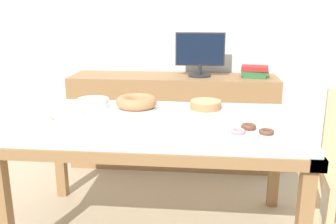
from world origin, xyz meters
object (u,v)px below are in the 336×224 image
object	(u,v)px
tealight_right_edge	(82,113)
tealight_near_front	(70,104)
plate_stack	(93,103)
computer_monitor	(200,55)
cake_chocolate_round	(206,106)
tealight_near_cakes	(50,118)
pastry_platter	(252,133)
cake_golden_bundt	(136,103)
book_stack	(255,71)

from	to	relation	value
tealight_right_edge	tealight_near_front	bearing A→B (deg)	127.06
plate_stack	tealight_right_edge	xyz separation A→B (m)	(-0.02, -0.18, -0.02)
computer_monitor	plate_stack	xyz separation A→B (m)	(-0.69, -0.89, -0.23)
cake_chocolate_round	tealight_near_cakes	bearing A→B (deg)	-161.28
cake_chocolate_round	tealight_near_front	bearing A→B (deg)	177.96
pastry_platter	tealight_right_edge	world-z (taller)	pastry_platter
tealight_right_edge	tealight_near_front	world-z (taller)	same
computer_monitor	cake_chocolate_round	world-z (taller)	computer_monitor
tealight_right_edge	tealight_near_cakes	xyz separation A→B (m)	(-0.15, -0.14, 0.00)
plate_stack	tealight_near_cakes	bearing A→B (deg)	-117.97
computer_monitor	cake_golden_bundt	bearing A→B (deg)	-113.88
cake_golden_bundt	tealight_near_cakes	xyz separation A→B (m)	(-0.46, -0.30, -0.03)
cake_golden_bundt	tealight_near_front	world-z (taller)	cake_golden_bundt
pastry_platter	tealight_near_cakes	xyz separation A→B (m)	(-1.16, 0.17, -0.00)
plate_stack	tealight_near_cakes	world-z (taller)	plate_stack
tealight_near_front	tealight_right_edge	bearing A→B (deg)	-52.94
cake_golden_bundt	tealight_right_edge	size ratio (longest dim) A/B	6.77
pastry_platter	cake_golden_bundt	bearing A→B (deg)	145.92
book_stack	tealight_right_edge	size ratio (longest dim) A/B	6.09
pastry_platter	tealight_right_edge	size ratio (longest dim) A/B	7.90
tealight_near_cakes	tealight_near_front	xyz separation A→B (m)	(-0.01, 0.34, 0.00)
tealight_right_edge	plate_stack	bearing A→B (deg)	84.14
computer_monitor	tealight_near_cakes	xyz separation A→B (m)	(-0.86, -1.20, -0.25)
computer_monitor	tealight_near_cakes	bearing A→B (deg)	-125.61
computer_monitor	cake_chocolate_round	size ratio (longest dim) A/B	1.41
pastry_platter	tealight_near_cakes	bearing A→B (deg)	171.83
computer_monitor	plate_stack	distance (m)	1.15
cake_golden_bundt	pastry_platter	world-z (taller)	cake_golden_bundt
computer_monitor	tealight_near_front	xyz separation A→B (m)	(-0.87, -0.86, -0.25)
pastry_platter	computer_monitor	bearing A→B (deg)	102.34
cake_chocolate_round	tealight_near_cakes	distance (m)	0.97
tealight_near_cakes	pastry_platter	bearing A→B (deg)	-8.17
pastry_platter	plate_stack	bearing A→B (deg)	154.14
cake_chocolate_round	cake_golden_bundt	bearing A→B (deg)	-179.23
pastry_platter	tealight_near_front	bearing A→B (deg)	156.38
cake_chocolate_round	plate_stack	distance (m)	0.75
computer_monitor	plate_stack	world-z (taller)	computer_monitor
book_stack	tealight_near_cakes	xyz separation A→B (m)	(-1.33, -1.20, -0.11)
book_stack	tealight_near_cakes	world-z (taller)	book_stack
plate_stack	computer_monitor	bearing A→B (deg)	51.98
pastry_platter	plate_stack	distance (m)	1.10
cake_golden_bundt	plate_stack	size ratio (longest dim) A/B	1.29
tealight_near_cakes	book_stack	bearing A→B (deg)	42.06
computer_monitor	tealight_near_cakes	size ratio (longest dim) A/B	10.60
tealight_near_cakes	cake_chocolate_round	bearing A→B (deg)	18.72
tealight_near_cakes	tealight_near_front	size ratio (longest dim) A/B	1.00
book_stack	cake_golden_bundt	distance (m)	1.25
cake_chocolate_round	pastry_platter	size ratio (longest dim) A/B	0.95
tealight_near_front	pastry_platter	bearing A→B (deg)	-23.62
computer_monitor	tealight_right_edge	distance (m)	1.30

